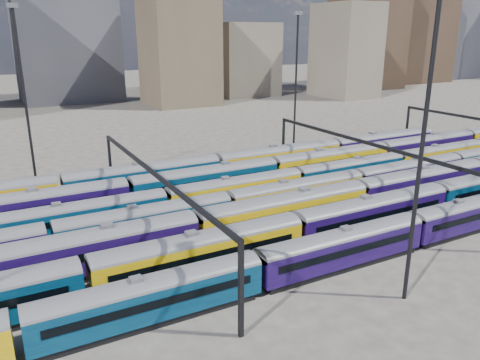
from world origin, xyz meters
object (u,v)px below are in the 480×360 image
rake_0 (413,226)px  mast_2 (423,140)px  rake_2 (195,226)px  rake_1 (296,228)px

rake_0 → mast_2: 15.89m
rake_0 → rake_2: rake_2 is taller
rake_1 → mast_2: mast_2 is taller
rake_2 → mast_2: size_ratio=5.15×
rake_1 → mast_2: (3.16, -12.00, 11.24)m
rake_1 → rake_2: rake_2 is taller
rake_1 → mast_2: 16.74m
rake_1 → mast_2: size_ratio=4.94×
rake_1 → mast_2: bearing=-75.2°
rake_2 → mast_2: mast_2 is taller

